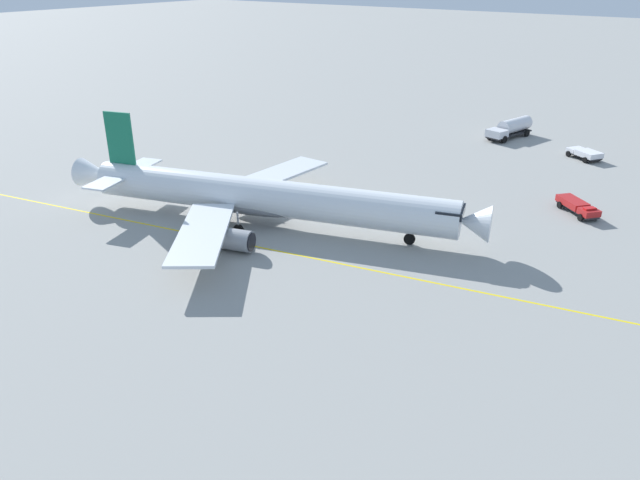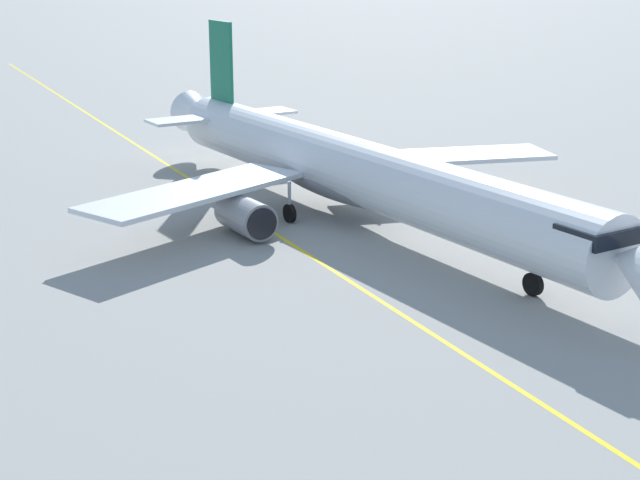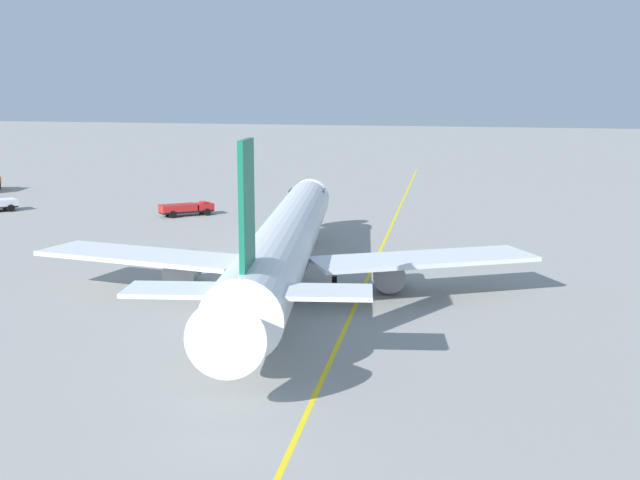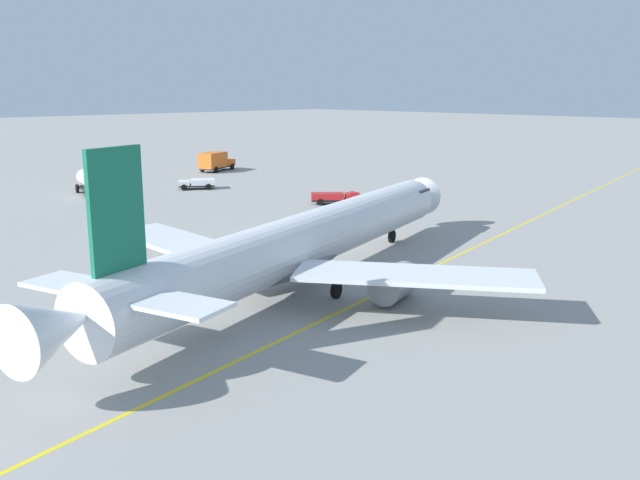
{
  "view_description": "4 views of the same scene",
  "coord_description": "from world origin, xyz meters",
  "px_view_note": "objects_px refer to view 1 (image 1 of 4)",
  "views": [
    {
      "loc": [
        -41.87,
        46.72,
        24.86
      ],
      "look_at": [
        -13.97,
        6.89,
        2.69
      ],
      "focal_mm": 34.3,
      "sensor_mm": 36.0,
      "label": 1
    },
    {
      "loc": [
        -55.0,
        18.44,
        15.13
      ],
      "look_at": [
        -13.97,
        6.89,
        2.17
      ],
      "focal_mm": 53.18,
      "sensor_mm": 36.0,
      "label": 2
    },
    {
      "loc": [
        42.89,
        21.19,
        12.3
      ],
      "look_at": [
        -0.27,
        5.77,
        3.94
      ],
      "focal_mm": 43.84,
      "sensor_mm": 36.0,
      "label": 3
    },
    {
      "loc": [
        26.81,
        34.51,
        13.01
      ],
      "look_at": [
        -7.14,
        0.25,
        2.32
      ],
      "focal_mm": 38.25,
      "sensor_mm": 36.0,
      "label": 4
    }
  ],
  "objects_px": {
    "fuel_tanker_truck": "(511,128)",
    "airliner_main": "(263,198)",
    "pushback_tug_truck": "(585,153)",
    "ops_pickup_truck": "(577,206)"
  },
  "relations": [
    {
      "from": "airliner_main",
      "to": "fuel_tanker_truck",
      "type": "xyz_separation_m",
      "value": [
        -9.1,
        -48.53,
        -1.35
      ]
    },
    {
      "from": "airliner_main",
      "to": "ops_pickup_truck",
      "type": "xyz_separation_m",
      "value": [
        -25.76,
        -21.86,
        -2.11
      ]
    },
    {
      "from": "fuel_tanker_truck",
      "to": "airliner_main",
      "type": "bearing_deg",
      "value": 4.44
    },
    {
      "from": "airliner_main",
      "to": "pushback_tug_truck",
      "type": "xyz_separation_m",
      "value": [
        -21.4,
        -43.26,
        -2.11
      ]
    },
    {
      "from": "airliner_main",
      "to": "fuel_tanker_truck",
      "type": "bearing_deg",
      "value": 63.06
    },
    {
      "from": "pushback_tug_truck",
      "to": "ops_pickup_truck",
      "type": "bearing_deg",
      "value": 134.57
    },
    {
      "from": "ops_pickup_truck",
      "to": "pushback_tug_truck",
      "type": "xyz_separation_m",
      "value": [
        4.36,
        -21.4,
        -0.0
      ]
    },
    {
      "from": "ops_pickup_truck",
      "to": "pushback_tug_truck",
      "type": "relative_size",
      "value": 1.03
    },
    {
      "from": "ops_pickup_truck",
      "to": "airliner_main",
      "type": "bearing_deg",
      "value": -98.07
    },
    {
      "from": "ops_pickup_truck",
      "to": "pushback_tug_truck",
      "type": "bearing_deg",
      "value": 143.1
    }
  ]
}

